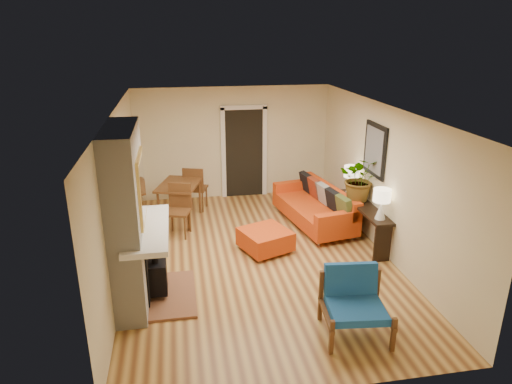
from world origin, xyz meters
TOP-DOWN VIEW (x-y plane):
  - room_shell at (0.60, 2.63)m, footprint 6.50×6.50m
  - fireplace at (-2.00, -1.00)m, footprint 1.09×1.68m
  - sofa at (1.47, 1.26)m, footprint 1.29×2.29m
  - ottoman at (0.17, 0.22)m, footprint 1.02×1.02m
  - blue_chair at (0.87, -2.24)m, footprint 0.91×0.90m
  - dining_table at (-1.23, 1.86)m, footprint 1.17×1.91m
  - console_table at (2.07, 0.31)m, footprint 0.34×1.85m
  - lamp_near at (2.07, -0.35)m, footprint 0.30×0.30m
  - lamp_far at (2.07, 1.05)m, footprint 0.30×0.30m
  - houseplant at (2.06, 0.57)m, footprint 0.96×0.89m

SIDE VIEW (x-z plane):
  - ottoman at x=0.17m, z-range 0.03..0.43m
  - sofa at x=1.47m, z-range -0.05..0.80m
  - blue_chair at x=0.87m, z-range 0.03..0.90m
  - console_table at x=2.07m, z-range 0.21..0.94m
  - dining_table at x=-1.23m, z-range 0.16..1.16m
  - lamp_near at x=2.07m, z-range 0.79..1.33m
  - lamp_far at x=2.07m, z-range 0.79..1.33m
  - houseplant at x=2.06m, z-range 0.72..1.60m
  - room_shell at x=0.60m, z-range -2.01..4.49m
  - fireplace at x=-2.00m, z-range -0.06..2.54m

